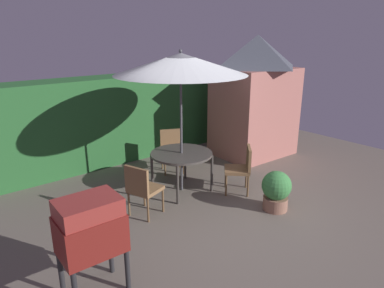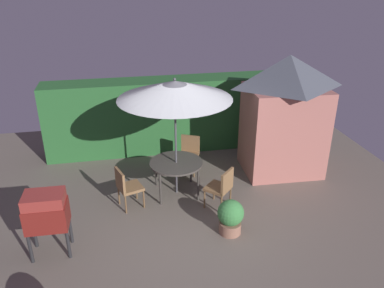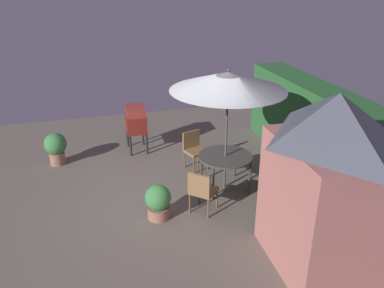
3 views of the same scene
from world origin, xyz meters
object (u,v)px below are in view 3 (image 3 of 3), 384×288
potted_plant_by_grill (158,201)px  patio_umbrella (228,81)px  chair_near_shed (202,189)px  potted_plant_by_shed (56,147)px  patio_table (225,158)px  bbq_grill (136,120)px  garden_shed (327,183)px  chair_far_side (275,170)px  chair_toward_hedge (194,148)px

potted_plant_by_grill → patio_umbrella: bearing=115.2°
chair_near_shed → potted_plant_by_shed: (-3.03, -2.78, -0.07)m
patio_table → bbq_grill: bearing=-148.0°
potted_plant_by_shed → patio_umbrella: bearing=58.2°
garden_shed → potted_plant_by_shed: bearing=-139.8°
garden_shed → chair_far_side: bearing=170.6°
bbq_grill → chair_far_side: bearing=40.4°
chair_far_side → chair_toward_hedge: bearing=-139.8°
bbq_grill → chair_far_side: size_ratio=1.33×
potted_plant_by_shed → potted_plant_by_grill: bearing=33.1°
potted_plant_by_shed → potted_plant_by_grill: 3.55m
potted_plant_by_shed → potted_plant_by_grill: potted_plant_by_shed is taller
patio_umbrella → bbq_grill: 3.30m
garden_shed → chair_toward_hedge: bearing=-165.8°
patio_table → garden_shed: bearing=12.3°
garden_shed → chair_toward_hedge: 4.04m
chair_far_side → chair_near_shed: bearing=-78.7°
chair_near_shed → chair_far_side: 1.77m
bbq_grill → potted_plant_by_grill: bearing=-1.4°
chair_near_shed → potted_plant_by_grill: bearing=-93.6°
chair_toward_hedge → garden_shed: bearing=14.2°
patio_table → potted_plant_by_shed: bearing=-121.8°
patio_table → chair_far_side: (0.47, 0.96, -0.18)m
patio_umbrella → chair_near_shed: bearing=-43.6°
chair_toward_hedge → potted_plant_by_grill: size_ratio=1.30×
chair_near_shed → chair_far_side: same height
bbq_grill → patio_umbrella: bearing=32.0°
chair_far_side → chair_toward_hedge: size_ratio=1.00×
patio_table → potted_plant_by_shed: (-2.21, -3.56, -0.25)m
garden_shed → potted_plant_by_grill: garden_shed is taller
chair_far_side → chair_toward_hedge: 2.06m
patio_umbrella → potted_plant_by_shed: 4.62m
chair_near_shed → chair_toward_hedge: size_ratio=1.00×
garden_shed → potted_plant_by_grill: size_ratio=4.13×
patio_umbrella → chair_toward_hedge: size_ratio=2.93×
patio_umbrella → potted_plant_by_grill: size_ratio=3.80×
bbq_grill → chair_near_shed: 3.40m
chair_near_shed → potted_plant_by_grill: size_ratio=1.30×
bbq_grill → chair_toward_hedge: bbq_grill is taller
garden_shed → patio_table: bearing=-167.7°
chair_toward_hedge → potted_plant_by_shed: (-1.10, -3.19, -0.07)m
patio_table → bbq_grill: bbq_grill is taller
chair_near_shed → potted_plant_by_shed: 4.11m
patio_table → chair_toward_hedge: size_ratio=1.29×
chair_near_shed → potted_plant_by_grill: (-0.05, -0.85, -0.16)m
bbq_grill → garden_shed: bearing=22.4°
garden_shed → bbq_grill: 5.64m
patio_umbrella → patio_table: bearing=180.0°
patio_umbrella → chair_near_shed: patio_umbrella is taller
bbq_grill → chair_near_shed: (3.30, 0.77, -0.33)m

